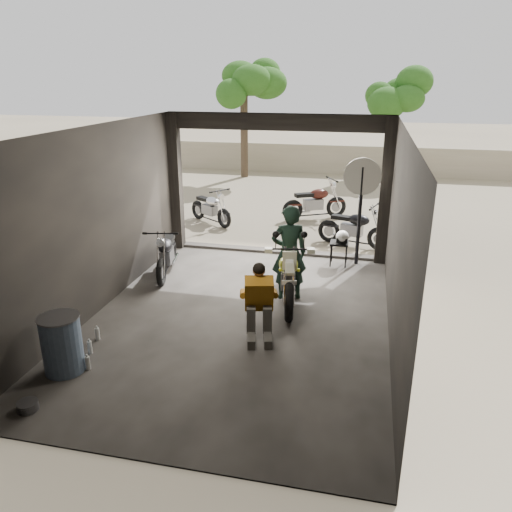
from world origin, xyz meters
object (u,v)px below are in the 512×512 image
at_px(left_bike, 166,250).
at_px(outside_bike_a, 210,206).
at_px(main_bike, 288,270).
at_px(oil_drum, 62,345).
at_px(outside_bike_c, 354,225).
at_px(stool, 339,245).
at_px(outside_bike_b, 315,199).
at_px(rider, 289,253).
at_px(sign_post, 361,194).
at_px(mechanic, 259,305).
at_px(helmet, 342,237).

bearing_deg(left_bike, outside_bike_a, 81.91).
height_order(main_bike, oil_drum, main_bike).
distance_m(outside_bike_c, stool, 1.44).
bearing_deg(outside_bike_a, outside_bike_b, -32.95).
bearing_deg(stool, outside_bike_c, 79.69).
bearing_deg(outside_bike_b, main_bike, 152.15).
distance_m(main_bike, outside_bike_b, 5.81).
bearing_deg(stool, outside_bike_b, 104.38).
distance_m(outside_bike_b, rider, 5.62).
distance_m(stool, sign_post, 1.20).
height_order(left_bike, outside_bike_a, left_bike).
xyz_separation_m(main_bike, rider, (-0.02, 0.20, 0.26)).
xyz_separation_m(left_bike, stool, (3.49, 1.31, -0.06)).
relative_size(left_bike, sign_post, 0.66).
height_order(main_bike, outside_bike_a, main_bike).
relative_size(outside_bike_c, rider, 0.89).
bearing_deg(outside_bike_c, left_bike, 143.08).
bearing_deg(rider, outside_bike_b, -106.14).
xyz_separation_m(left_bike, outside_bike_a, (-0.26, 3.86, -0.01)).
xyz_separation_m(stool, oil_drum, (-3.49, -5.10, -0.04)).
distance_m(outside_bike_a, oil_drum, 7.66).
height_order(outside_bike_a, outside_bike_c, outside_bike_c).
xyz_separation_m(left_bike, mechanic, (2.48, -2.26, 0.06)).
height_order(mechanic, sign_post, sign_post).
height_order(outside_bike_b, oil_drum, outside_bike_b).
distance_m(outside_bike_a, rider, 5.39).
bearing_deg(outside_bike_a, rider, -111.23).
distance_m(main_bike, mechanic, 1.43).
bearing_deg(rider, helmet, -131.59).
relative_size(outside_bike_c, sign_post, 0.68).
xyz_separation_m(outside_bike_a, helmet, (3.81, -2.57, 0.16)).
relative_size(outside_bike_c, stool, 2.96).
bearing_deg(stool, helmet, -15.63).
relative_size(outside_bike_a, rider, 0.85).
bearing_deg(outside_bike_b, outside_bike_c, 178.63).
distance_m(outside_bike_a, outside_bike_c, 4.17).
height_order(outside_bike_a, oil_drum, outside_bike_a).
height_order(mechanic, stool, mechanic).
bearing_deg(mechanic, sign_post, 55.54).
xyz_separation_m(helmet, oil_drum, (-3.55, -5.08, -0.25)).
height_order(mechanic, oil_drum, mechanic).
xyz_separation_m(main_bike, outside_bike_a, (-2.97, 4.70, -0.12)).
bearing_deg(rider, stool, -130.00).
bearing_deg(sign_post, outside_bike_b, 98.12).
bearing_deg(rider, oil_drum, 32.07).
bearing_deg(oil_drum, mechanic, 31.71).
xyz_separation_m(main_bike, sign_post, (1.17, 2.29, 0.95)).
bearing_deg(stool, main_bike, -110.07).
bearing_deg(helmet, sign_post, 30.21).
distance_m(main_bike, sign_post, 2.74).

